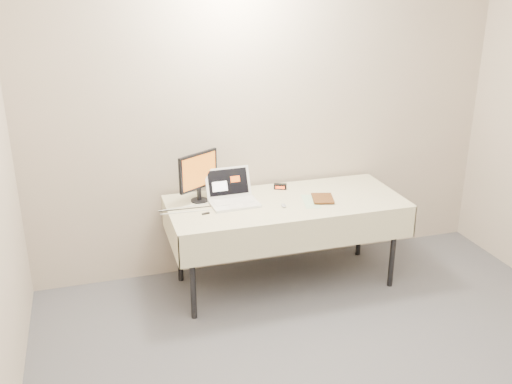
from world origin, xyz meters
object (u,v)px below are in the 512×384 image
object	(u,v)px
table	(286,208)
monitor	(198,173)
laptop	(232,195)
book	(313,187)

from	to	relation	value
table	monitor	bearing A→B (deg)	163.88
laptop	monitor	bearing A→B (deg)	158.41
laptop	monitor	size ratio (longest dim) A/B	0.95
monitor	book	world-z (taller)	monitor
table	laptop	size ratio (longest dim) A/B	4.94
laptop	monitor	distance (m)	0.31
table	book	distance (m)	0.27
monitor	laptop	bearing A→B (deg)	-51.70
book	monitor	bearing A→B (deg)	-179.99
monitor	book	xyz separation A→B (m)	(0.86, -0.24, -0.12)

